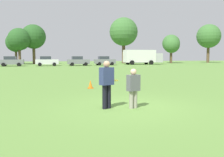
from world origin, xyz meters
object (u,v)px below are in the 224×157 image
(box_truck, at_px, (142,57))
(player_defender, at_px, (133,86))
(parked_car_center, at_px, (11,61))
(parked_car_mid_right, at_px, (47,61))
(player_thrower, at_px, (107,82))
(parked_car_near_right, at_px, (78,61))
(parked_car_far_right, at_px, (105,61))
(frisbee, at_px, (115,80))
(traffic_cone, at_px, (90,84))

(box_truck, bearing_deg, player_defender, -110.30)
(parked_car_center, bearing_deg, parked_car_mid_right, -0.58)
(player_thrower, height_order, player_defender, player_thrower)
(box_truck, bearing_deg, parked_car_mid_right, -171.12)
(parked_car_mid_right, bearing_deg, player_defender, -83.63)
(player_thrower, relative_size, parked_car_near_right, 0.40)
(parked_car_center, xyz_separation_m, parked_car_near_right, (12.17, -0.25, 0.00))
(player_defender, distance_m, box_truck, 45.53)
(player_defender, bearing_deg, parked_car_near_right, 87.83)
(parked_car_center, relative_size, parked_car_far_right, 1.00)
(parked_car_mid_right, bearing_deg, frisbee, -84.43)
(traffic_cone, distance_m, parked_car_mid_right, 34.04)
(parked_car_far_right, bearing_deg, parked_car_near_right, -166.13)
(player_defender, distance_m, traffic_cone, 5.78)
(parked_car_mid_right, distance_m, parked_car_far_right, 11.44)
(parked_car_far_right, bearing_deg, parked_car_mid_right, -174.12)
(traffic_cone, relative_size, parked_car_center, 0.11)
(traffic_cone, xyz_separation_m, parked_car_mid_right, (-3.66, 33.84, 0.69))
(player_thrower, distance_m, player_defender, 0.96)
(traffic_cone, relative_size, parked_car_mid_right, 0.11)
(parked_car_far_right, bearing_deg, player_defender, -99.72)
(frisbee, relative_size, parked_car_far_right, 0.06)
(box_truck, bearing_deg, parked_car_center, -173.34)
(parked_car_center, distance_m, parked_car_mid_right, 6.27)
(player_thrower, xyz_separation_m, parked_car_far_right, (7.90, 40.54, -0.03))
(parked_car_mid_right, relative_size, parked_car_near_right, 1.00)
(parked_car_center, relative_size, parked_car_mid_right, 1.00)
(player_thrower, xyz_separation_m, box_truck, (16.73, 42.53, 0.80))
(parked_car_mid_right, height_order, box_truck, box_truck)
(frisbee, bearing_deg, parked_car_mid_right, 95.57)
(player_thrower, bearing_deg, parked_car_mid_right, 95.05)
(parked_car_mid_right, bearing_deg, player_thrower, -84.95)
(player_thrower, relative_size, box_truck, 0.20)
(traffic_cone, height_order, parked_car_center, parked_car_center)
(player_defender, distance_m, parked_car_far_right, 41.30)
(parked_car_mid_right, bearing_deg, parked_car_near_right, -1.77)
(player_defender, bearing_deg, box_truck, 69.70)
(frisbee, bearing_deg, box_truck, 68.82)
(player_thrower, distance_m, parked_car_center, 40.62)
(parked_car_near_right, bearing_deg, parked_car_mid_right, 178.23)
(player_defender, distance_m, frisbee, 0.73)
(player_defender, relative_size, box_truck, 0.16)
(player_thrower, xyz_separation_m, player_defender, (0.93, -0.17, -0.17))
(player_thrower, distance_m, traffic_cone, 5.59)
(player_defender, height_order, parked_car_mid_right, parked_car_mid_right)
(parked_car_center, height_order, box_truck, box_truck)
(parked_car_center, bearing_deg, parked_car_near_right, -1.16)
(player_defender, height_order, parked_car_near_right, parked_car_near_right)
(player_defender, relative_size, parked_car_mid_right, 0.33)
(player_defender, bearing_deg, parked_car_far_right, 80.28)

